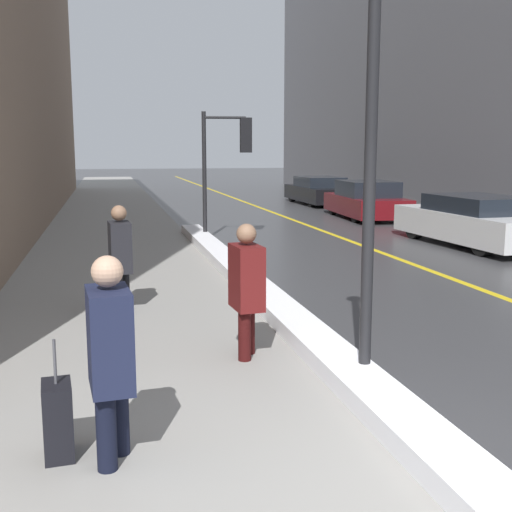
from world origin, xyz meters
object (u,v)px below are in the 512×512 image
(pedestrian_nearside, at_px, (110,351))
(pedestrian_in_glasses, at_px, (247,284))
(rolling_suitcase, at_px, (58,421))
(lamp_post, at_px, (371,133))
(traffic_light_near, at_px, (231,148))
(parked_car_white, at_px, (475,221))
(pedestrian_trailing, at_px, (120,253))
(parked_car_maroon, at_px, (366,201))
(parked_car_black, at_px, (319,191))

(pedestrian_nearside, bearing_deg, pedestrian_in_glasses, 140.64)
(pedestrian_nearside, bearing_deg, rolling_suitcase, -119.38)
(lamp_post, relative_size, rolling_suitcase, 4.33)
(lamp_post, xyz_separation_m, traffic_light_near, (0.73, 10.88, -0.11))
(rolling_suitcase, bearing_deg, parked_car_white, 129.99)
(traffic_light_near, bearing_deg, parked_car_white, -19.12)
(traffic_light_near, relative_size, parked_car_white, 0.67)
(pedestrian_trailing, bearing_deg, pedestrian_in_glasses, 22.54)
(pedestrian_nearside, relative_size, parked_car_maroon, 0.35)
(traffic_light_near, xyz_separation_m, pedestrian_trailing, (-3.07, -7.25, -1.53))
(lamp_post, height_order, parked_car_black, lamp_post)
(pedestrian_in_glasses, height_order, parked_car_black, pedestrian_in_glasses)
(traffic_light_near, xyz_separation_m, parked_car_maroon, (5.63, 4.24, -1.79))
(pedestrian_nearside, xyz_separation_m, parked_car_black, (9.17, 22.31, -0.31))
(lamp_post, height_order, pedestrian_nearside, lamp_post)
(lamp_post, distance_m, parked_car_black, 22.25)
(pedestrian_in_glasses, distance_m, parked_car_black, 21.49)
(pedestrian_trailing, height_order, parked_car_maroon, pedestrian_trailing)
(traffic_light_near, distance_m, parked_car_black, 11.99)
(pedestrian_trailing, height_order, parked_car_black, pedestrian_trailing)
(pedestrian_in_glasses, relative_size, parked_car_maroon, 0.34)
(pedestrian_nearside, bearing_deg, parked_car_maroon, 146.41)
(pedestrian_in_glasses, relative_size, parked_car_white, 0.31)
(lamp_post, xyz_separation_m, pedestrian_in_glasses, (-1.00, 1.06, -1.66))
(lamp_post, bearing_deg, pedestrian_nearside, -155.30)
(pedestrian_nearside, relative_size, pedestrian_trailing, 1.02)
(pedestrian_trailing, xyz_separation_m, rolling_suitcase, (-0.60, -4.60, -0.57))
(parked_car_black, relative_size, rolling_suitcase, 5.08)
(parked_car_white, distance_m, parked_car_maroon, 6.75)
(pedestrian_nearside, xyz_separation_m, pedestrian_trailing, (0.18, 4.79, -0.02))
(parked_car_maroon, bearing_deg, parked_car_black, 0.99)
(parked_car_maroon, distance_m, parked_car_black, 6.03)
(parked_car_maroon, height_order, rolling_suitcase, parked_car_maroon)
(pedestrian_trailing, xyz_separation_m, parked_car_white, (8.76, 4.75, -0.26))
(parked_car_white, bearing_deg, lamp_post, 139.89)
(lamp_post, bearing_deg, parked_car_black, 72.55)
(pedestrian_nearside, height_order, pedestrian_trailing, pedestrian_nearside)
(traffic_light_near, xyz_separation_m, pedestrian_nearside, (-3.25, -12.04, -1.51))
(pedestrian_nearside, bearing_deg, parked_car_black, 152.67)
(parked_car_maroon, relative_size, rolling_suitcase, 4.77)
(traffic_light_near, xyz_separation_m, pedestrian_in_glasses, (-1.73, -9.82, -1.54))
(pedestrian_in_glasses, distance_m, parked_car_maroon, 15.87)
(traffic_light_near, xyz_separation_m, parked_car_white, (5.69, -2.50, -1.80))
(pedestrian_in_glasses, bearing_deg, pedestrian_nearside, -39.36)
(pedestrian_in_glasses, xyz_separation_m, parked_car_black, (7.65, 20.08, -0.28))
(pedestrian_trailing, distance_m, rolling_suitcase, 4.68)
(lamp_post, xyz_separation_m, pedestrian_trailing, (-2.34, 3.63, -1.65))
(parked_car_white, height_order, parked_car_maroon, parked_car_maroon)
(traffic_light_near, bearing_deg, pedestrian_trailing, -108.31)
(pedestrian_trailing, bearing_deg, parked_car_black, 147.85)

